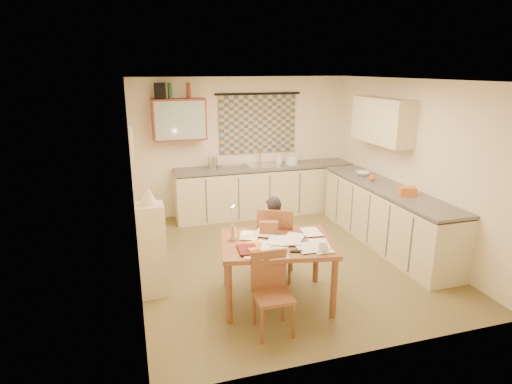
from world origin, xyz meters
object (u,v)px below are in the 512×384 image
object	(u,v)px
stove	(438,247)
shelf_stand	(152,250)
counter_right	(386,216)
chair_far	(276,256)
counter_back	(265,190)
person	(273,238)
dining_table	(277,271)

from	to	relation	value
stove	shelf_stand	distance (m)	3.60
counter_right	chair_far	size ratio (longest dim) A/B	2.99
counter_back	stove	xyz separation A→B (m)	(1.35, -3.10, -0.02)
counter_back	counter_right	world-z (taller)	same
counter_back	chair_far	size ratio (longest dim) A/B	3.35
stove	person	world-z (taller)	person
dining_table	shelf_stand	xyz separation A→B (m)	(-1.36, 0.57, 0.19)
dining_table	person	size ratio (longest dim) A/B	1.27
counter_right	chair_far	bearing A→B (deg)	-164.07
counter_back	counter_right	size ratio (longest dim) A/B	1.12
counter_back	shelf_stand	xyz separation A→B (m)	(-2.19, -2.46, 0.12)
counter_right	stove	world-z (taller)	counter_right
counter_right	person	bearing A→B (deg)	-164.52
dining_table	person	world-z (taller)	person
counter_right	shelf_stand	size ratio (longest dim) A/B	2.59
counter_right	person	size ratio (longest dim) A/B	2.64
stove	person	bearing A→B (deg)	162.98
stove	chair_far	xyz separation A→B (m)	(-1.99, 0.62, -0.13)
counter_right	dining_table	size ratio (longest dim) A/B	2.08
dining_table	chair_far	distance (m)	0.59
counter_back	dining_table	distance (m)	3.15
chair_far	counter_right	bearing A→B (deg)	-138.39
person	chair_far	bearing A→B (deg)	-165.78
stove	dining_table	world-z (taller)	stove
person	counter_right	bearing A→B (deg)	-143.40
counter_back	stove	size ratio (longest dim) A/B	3.79
person	counter_back	bearing A→B (deg)	-84.44
counter_back	stove	bearing A→B (deg)	-66.52
stove	shelf_stand	size ratio (longest dim) A/B	0.76
counter_back	dining_table	bearing A→B (deg)	-105.36
counter_back	person	size ratio (longest dim) A/B	2.96
chair_far	person	size ratio (longest dim) A/B	0.88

